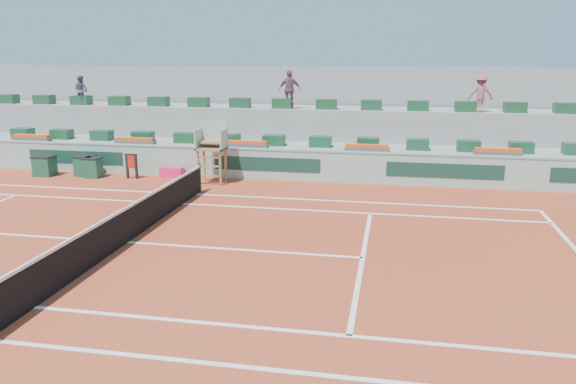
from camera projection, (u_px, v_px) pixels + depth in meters
The scene contains 19 objects.
ground at pixel (128, 242), 15.34m from camera, with size 90.00×90.00×0.00m, color #9D381E.
seating_tier_lower at pixel (235, 154), 25.40m from camera, with size 36.00×4.00×1.20m, color #989895.
seating_tier_upper at pixel (244, 134), 26.76m from camera, with size 36.00×2.40×2.60m, color #989895.
stadium_back_wall at pixel (252, 111), 28.07m from camera, with size 36.00×0.40×4.40m, color #989895.
player_bag at pixel (172, 172), 23.36m from camera, with size 0.95×0.42×0.42m, color #F7206C.
spectator_left at pixel (81, 90), 27.06m from camera, with size 0.68×0.53×1.40m, color #4D4D5A.
spectator_mid at pixel (290, 90), 25.09m from camera, with size 1.00×0.42×1.70m, color #754E5D.
spectator_right at pixel (481, 93), 23.57m from camera, with size 1.02×0.59×1.58m, color #974B5A.
court_lines at pixel (127, 242), 15.34m from camera, with size 23.89×11.09×0.01m.
tennis_net at pixel (126, 224), 15.22m from camera, with size 0.10×11.97×1.10m.
advertising_hoarding at pixel (221, 162), 23.29m from camera, with size 36.00×0.34×1.26m.
umpire_chair at pixel (212, 144), 22.12m from camera, with size 1.10×0.90×2.40m.
seat_row_lower at pixel (229, 139), 24.35m from camera, with size 32.90×0.60×0.44m.
seat_row_upper at pixel (240, 103), 25.82m from camera, with size 32.90×0.60×0.44m.
flower_planters at pixel (190, 143), 23.88m from camera, with size 26.80×0.36×0.28m.
drink_cooler_a at pixel (93, 167), 23.29m from camera, with size 0.69×0.60×0.84m.
drink_cooler_b at pixel (85, 166), 23.62m from camera, with size 0.79×0.69×0.84m.
drink_cooler_c at pixel (45, 166), 23.63m from camera, with size 0.82×0.71×0.84m.
towel_rack at pixel (131, 164), 23.05m from camera, with size 0.53×0.09×1.03m.
Camera 1 is at (7.05, -13.48, 5.03)m, focal length 35.00 mm.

